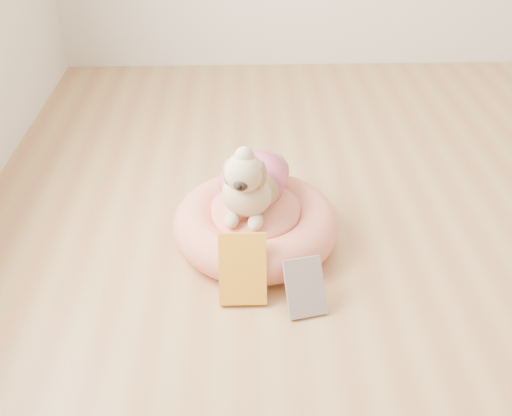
{
  "coord_description": "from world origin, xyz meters",
  "views": [
    {
      "loc": [
        -0.99,
        -1.05,
        1.25
      ],
      "look_at": [
        -0.94,
        0.49,
        0.17
      ],
      "focal_mm": 40.0,
      "sensor_mm": 36.0,
      "label": 1
    }
  ],
  "objects_px": {
    "dog": "(251,168)",
    "book_yellow": "(243,269)",
    "book_white": "(305,287)",
    "pet_bed": "(256,224)"
  },
  "relations": [
    {
      "from": "dog",
      "to": "book_yellow",
      "type": "relative_size",
      "value": 1.74
    },
    {
      "from": "book_white",
      "to": "pet_bed",
      "type": "bearing_deg",
      "value": 100.09
    },
    {
      "from": "pet_bed",
      "to": "book_yellow",
      "type": "bearing_deg",
      "value": -100.09
    },
    {
      "from": "pet_bed",
      "to": "dog",
      "type": "distance_m",
      "value": 0.22
    },
    {
      "from": "book_yellow",
      "to": "book_white",
      "type": "relative_size",
      "value": 1.24
    },
    {
      "from": "book_yellow",
      "to": "pet_bed",
      "type": "bearing_deg",
      "value": 80.07
    },
    {
      "from": "dog",
      "to": "book_yellow",
      "type": "xyz_separation_m",
      "value": [
        -0.04,
        -0.29,
        -0.19
      ]
    },
    {
      "from": "book_white",
      "to": "dog",
      "type": "bearing_deg",
      "value": 101.27
    },
    {
      "from": "pet_bed",
      "to": "book_yellow",
      "type": "xyz_separation_m",
      "value": [
        -0.05,
        -0.27,
        0.03
      ]
    },
    {
      "from": "dog",
      "to": "pet_bed",
      "type": "bearing_deg",
      "value": -30.27
    }
  ]
}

